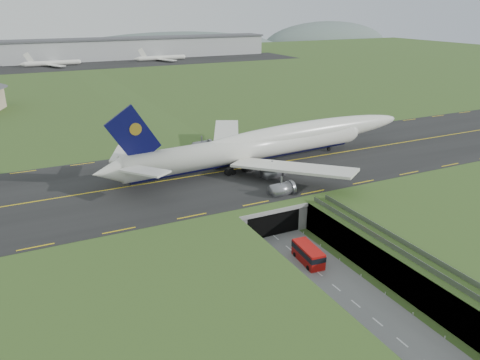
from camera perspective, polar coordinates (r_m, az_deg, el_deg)
ground at (r=90.51m, az=6.64°, el=-8.93°), size 900.00×900.00×0.00m
airfield_deck at (r=89.07m, az=6.72°, el=-7.25°), size 800.00×800.00×6.00m
trench_road at (r=85.17m, az=9.40°, el=-11.05°), size 12.00×75.00×0.20m
taxiway at (r=114.51m, az=-2.09°, el=1.03°), size 800.00×44.00×0.18m
tunnel_portal at (r=101.89m, az=1.69°, el=-3.18°), size 17.00×22.30×6.00m
guideway at (r=81.76m, az=20.79°, el=-9.43°), size 3.00×53.00×7.05m
jumbo_jet at (r=119.87m, az=3.74°, el=4.48°), size 90.38×58.71×19.48m
shuttle_tram at (r=87.18m, az=8.31°, el=-8.94°), size 3.56×7.96×3.15m
cargo_terminal at (r=368.94m, az=-19.91°, el=14.66°), size 320.00×67.00×15.60m
distant_hills at (r=509.63m, az=-14.20°, el=14.51°), size 700.00×91.00×60.00m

